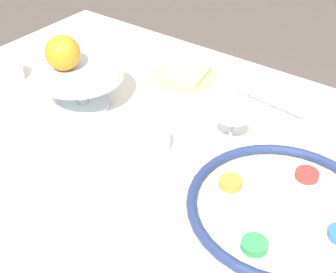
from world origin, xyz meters
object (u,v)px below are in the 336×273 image
at_px(bread_plate, 184,75).
at_px(napkin_roll, 271,95).
at_px(fruit_stand, 80,75).
at_px(cup_near, 153,142).
at_px(seder_plate, 283,208).
at_px(cup_mid, 9,71).
at_px(wine_glass, 233,107).
at_px(orange_fruit, 63,53).

xyz_separation_m(bread_plate, napkin_roll, (-0.25, -0.02, 0.01)).
bearing_deg(fruit_stand, cup_near, 169.71).
height_order(seder_plate, cup_near, cup_near).
relative_size(seder_plate, napkin_roll, 1.78).
xyz_separation_m(fruit_stand, napkin_roll, (-0.37, -0.28, -0.06)).
bearing_deg(bread_plate, seder_plate, 144.70).
height_order(seder_plate, cup_mid, cup_mid).
xyz_separation_m(napkin_roll, cup_near, (0.11, 0.33, 0.01)).
bearing_deg(fruit_stand, bread_plate, -115.04).
relative_size(wine_glass, orange_fruit, 1.58).
relative_size(orange_fruit, cup_near, 1.11).
bearing_deg(bread_plate, orange_fruit, 65.39).
xyz_separation_m(cup_near, cup_mid, (0.50, -0.02, 0.00)).
bearing_deg(fruit_stand, seder_plate, 175.11).
bearing_deg(napkin_roll, cup_mid, 26.99).
bearing_deg(seder_plate, wine_glass, -35.44).
distance_m(bread_plate, napkin_roll, 0.25).
distance_m(seder_plate, cup_mid, 0.80).
height_order(bread_plate, napkin_roll, napkin_roll).
xyz_separation_m(orange_fruit, bread_plate, (-0.13, -0.29, -0.14)).
height_order(orange_fruit, cup_mid, orange_fruit).
relative_size(seder_plate, fruit_stand, 1.67).
height_order(seder_plate, napkin_roll, napkin_roll).
distance_m(orange_fruit, bread_plate, 0.35).
height_order(seder_plate, orange_fruit, orange_fruit).
bearing_deg(bread_plate, wine_glass, 144.80).
bearing_deg(bread_plate, cup_mid, 38.30).
height_order(fruit_stand, cup_mid, fruit_stand).
xyz_separation_m(wine_glass, orange_fruit, (0.38, 0.12, 0.06)).
height_order(cup_near, cup_mid, same).
relative_size(fruit_stand, orange_fruit, 2.63).
distance_m(seder_plate, napkin_roll, 0.38).
bearing_deg(seder_plate, orange_fruit, -1.68).
xyz_separation_m(seder_plate, wine_glass, (0.19, -0.13, 0.08)).
height_order(wine_glass, napkin_roll, wine_glass).
bearing_deg(wine_glass, cup_mid, 10.53).
height_order(fruit_stand, bread_plate, fruit_stand).
distance_m(seder_plate, orange_fruit, 0.59).
bearing_deg(cup_near, bread_plate, -66.56).
distance_m(fruit_stand, orange_fruit, 0.07).
bearing_deg(cup_mid, seder_plate, 178.54).
bearing_deg(wine_glass, fruit_stand, 13.18).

